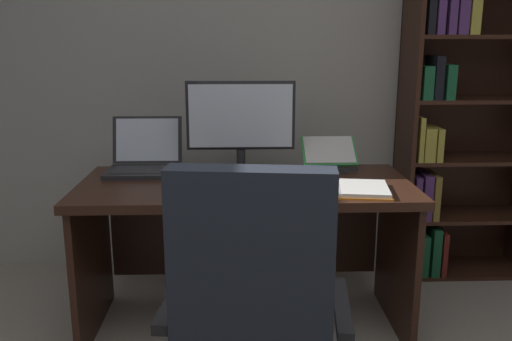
% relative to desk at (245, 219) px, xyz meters
% --- Properties ---
extents(wall_back, '(5.39, 0.12, 2.61)m').
position_rel_desk_xyz_m(wall_back, '(0.10, 0.79, 0.78)').
color(wall_back, '#B2ADA3').
rests_on(wall_back, ground).
extents(desk, '(1.52, 0.69, 0.73)m').
position_rel_desk_xyz_m(desk, '(0.00, 0.00, 0.00)').
color(desk, '#381E14').
rests_on(desk, ground).
extents(bookshelf, '(0.77, 0.34, 2.07)m').
position_rel_desk_xyz_m(bookshelf, '(1.21, 0.54, 0.53)').
color(bookshelf, '#381E14').
rests_on(bookshelf, ground).
extents(office_chair, '(0.65, 0.60, 1.02)m').
position_rel_desk_xyz_m(office_chair, '(0.01, -0.93, -0.09)').
color(office_chair, '#232326').
rests_on(office_chair, ground).
extents(monitor, '(0.53, 0.16, 0.45)m').
position_rel_desk_xyz_m(monitor, '(-0.02, 0.14, 0.43)').
color(monitor, '#232326').
rests_on(monitor, desk).
extents(laptop, '(0.35, 0.33, 0.26)m').
position_rel_desk_xyz_m(laptop, '(-0.50, 0.15, 0.26)').
color(laptop, '#232326').
rests_on(laptop, desk).
extents(keyboard, '(0.42, 0.15, 0.02)m').
position_rel_desk_xyz_m(keyboard, '(-0.02, -0.19, 0.21)').
color(keyboard, '#232326').
rests_on(keyboard, desk).
extents(computer_mouse, '(0.06, 0.10, 0.04)m').
position_rel_desk_xyz_m(computer_mouse, '(-0.32, -0.19, 0.22)').
color(computer_mouse, '#232326').
rests_on(computer_mouse, desk).
extents(reading_stand_with_book, '(0.27, 0.23, 0.15)m').
position_rel_desk_xyz_m(reading_stand_with_book, '(0.43, 0.19, 0.28)').
color(reading_stand_with_book, '#232326').
rests_on(reading_stand_with_book, desk).
extents(open_binder, '(0.47, 0.33, 0.02)m').
position_rel_desk_xyz_m(open_binder, '(0.40, -0.24, 0.21)').
color(open_binder, orange).
rests_on(open_binder, desk).
extents(notepad, '(0.16, 0.22, 0.01)m').
position_rel_desk_xyz_m(notepad, '(0.16, -0.11, 0.21)').
color(notepad, silver).
rests_on(notepad, desk).
extents(pen, '(0.14, 0.03, 0.01)m').
position_rel_desk_xyz_m(pen, '(0.18, -0.11, 0.22)').
color(pen, black).
rests_on(pen, notepad).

